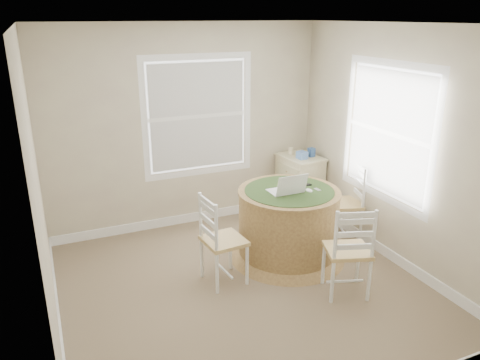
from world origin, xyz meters
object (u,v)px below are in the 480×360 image
chair_right (344,203)px  corner_chest (299,185)px  chair_near (348,250)px  chair_left (224,240)px  round_table (288,221)px  laptop (287,190)px

chair_right → corner_chest: (-0.08, 0.93, -0.06)m
chair_near → chair_left: bearing=-14.5°
round_table → chair_right: bearing=6.5°
corner_chest → chair_left: bearing=-148.4°
round_table → laptop: 0.42m
round_table → chair_left: (-0.87, -0.20, 0.03)m
chair_left → chair_right: (1.73, 0.34, 0.00)m
chair_left → corner_chest: 2.08m
chair_near → corner_chest: 2.05m
round_table → chair_right: chair_right is taller
round_table → corner_chest: bearing=51.0°
chair_near → chair_right: 1.24m
chair_left → chair_near: 1.25m
chair_near → chair_right: same height
chair_right → corner_chest: bearing=-157.2°
chair_left → laptop: (0.81, 0.15, 0.38)m
round_table → laptop: laptop is taller
round_table → corner_chest: 1.33m
chair_near → laptop: 0.96m
laptop → corner_chest: 1.46m
chair_right → chair_near: bearing=-16.1°
chair_near → laptop: bearing=-55.6°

